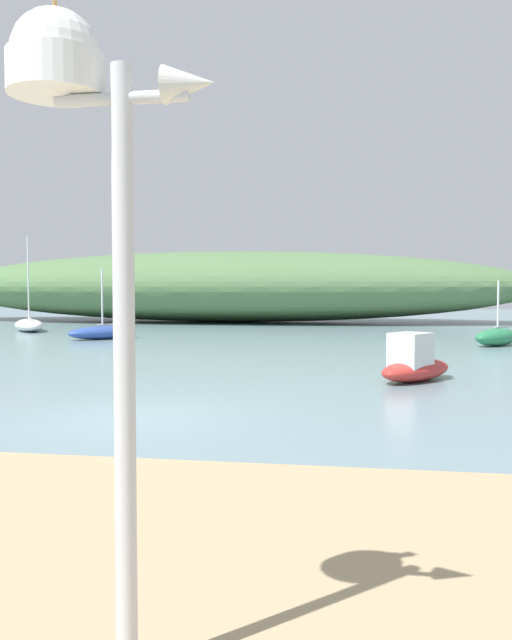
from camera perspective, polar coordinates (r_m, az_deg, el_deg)
name	(u,v)px	position (r m, az deg, el deg)	size (l,w,h in m)	color
ground_plane	(133,417)	(12.52, -10.44, -8.17)	(120.00, 120.00, 0.00)	gray
distant_hill	(226,287)	(45.20, -2.61, 2.87)	(40.72, 10.92, 4.73)	#517547
mast_structure	(77,127)	(3.91, -15.04, 15.62)	(1.16, 0.53, 3.71)	silver
sailboat_centre_water	(103,332)	(30.87, -12.99, -1.04)	(3.09, 3.00, 3.21)	#2D4C9E
sailboat_inner_mooring	(497,337)	(28.45, 19.95, -1.36)	(2.54, 2.59, 2.62)	#287A4C
sailboat_west_reach	(29,325)	(37.49, -18.84, -0.39)	(3.45, 4.19, 5.06)	white
motorboat_far_right	(414,364)	(17.29, 13.39, -3.68)	(2.39, 2.77, 1.23)	#B72D28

